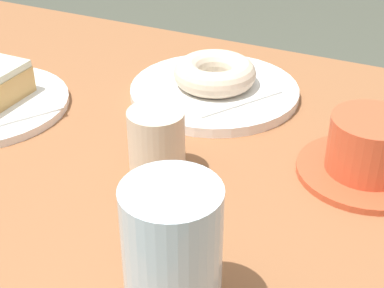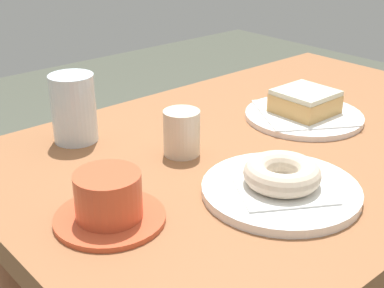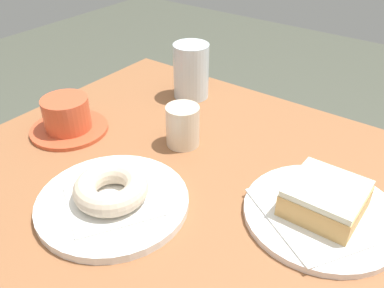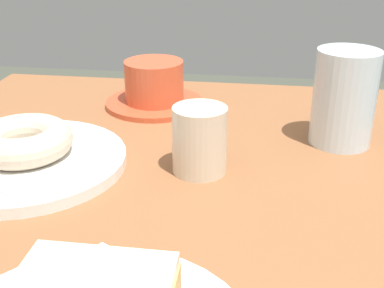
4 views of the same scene
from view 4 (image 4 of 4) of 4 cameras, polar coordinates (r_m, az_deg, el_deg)
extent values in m
cube|color=brown|center=(0.45, -9.99, -15.19)|extent=(1.02, 0.66, 0.04)
cylinder|color=#9B593B|center=(1.06, -15.75, -14.34)|extent=(0.05, 0.05, 0.69)
cylinder|color=white|center=(0.60, -18.19, -1.91)|extent=(0.23, 0.23, 0.01)
cube|color=white|center=(0.60, -18.29, -1.22)|extent=(0.18, 0.18, 0.00)
torus|color=beige|center=(0.59, -18.52, 0.40)|extent=(0.11, 0.11, 0.03)
cylinder|color=silver|center=(0.65, 16.80, 5.01)|extent=(0.08, 0.08, 0.12)
cylinder|color=#CB4F2E|center=(0.77, -4.22, 4.63)|extent=(0.15, 0.15, 0.01)
cylinder|color=#D45331|center=(0.76, -4.30, 7.07)|extent=(0.09, 0.09, 0.06)
cylinder|color=black|center=(0.75, -4.36, 9.01)|extent=(0.08, 0.08, 0.00)
cylinder|color=beige|center=(0.55, 0.87, 0.46)|extent=(0.06, 0.06, 0.08)
camera|label=1|loc=(0.86, 40.07, 26.02)|focal=54.98mm
camera|label=2|loc=(1.23, -28.89, 27.29)|focal=50.07mm
camera|label=3|loc=(0.60, -78.71, 21.88)|focal=38.73mm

